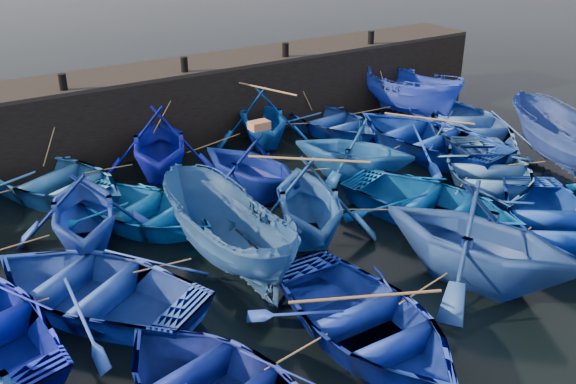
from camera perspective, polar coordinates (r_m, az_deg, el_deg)
ground at (r=15.46m, az=6.46°, el=-6.61°), size 120.00×120.00×0.00m
quay_wall at (r=23.27m, az=-9.85°, el=7.69°), size 26.00×2.50×2.50m
quay_top at (r=22.92m, az=-10.09°, el=10.82°), size 26.00×2.50×0.12m
bollard_1 at (r=20.83m, az=-19.39°, el=9.22°), size 0.24×0.24×0.50m
bollard_2 at (r=22.04m, az=-9.20°, el=11.14°), size 0.24×0.24×0.50m
bollard_3 at (r=23.87m, az=-0.22°, el=12.53°), size 0.24×0.24×0.50m
bollard_4 at (r=26.19m, az=7.39°, el=13.47°), size 0.24×0.24×0.50m
boat_1 at (r=19.70m, az=-20.10°, el=1.00°), size 5.70×6.37×1.09m
boat_2 at (r=20.20m, az=-11.43°, el=4.37°), size 4.89×5.21×2.19m
boat_3 at (r=22.41m, az=-2.32°, el=6.71°), size 4.33×4.66×2.01m
boat_4 at (r=23.68m, az=3.81°, el=6.33°), size 3.65×4.80×0.93m
boat_5 at (r=25.74m, az=10.67°, el=8.71°), size 2.33×5.24×1.97m
boat_7 at (r=16.54m, az=-17.72°, el=-1.35°), size 4.39×4.77×2.10m
boat_8 at (r=17.39m, az=-12.83°, el=-1.53°), size 4.92×5.51×0.94m
boat_9 at (r=18.39m, az=-3.31°, el=2.45°), size 4.15×4.54×2.02m
boat_10 at (r=19.65m, az=5.86°, el=3.83°), size 4.84×4.94×1.98m
boat_11 at (r=22.20m, az=12.26°, el=4.86°), size 5.05×6.42×1.21m
boat_12 at (r=23.45m, az=15.95°, el=5.54°), size 6.61×7.09×1.20m
boat_14 at (r=14.32m, az=-16.98°, el=-7.95°), size 5.95×6.39×1.08m
boat_15 at (r=14.90m, az=-5.57°, el=-3.65°), size 2.05×4.99×1.90m
boat_16 at (r=16.14m, az=1.81°, el=-0.68°), size 4.89×5.16×2.14m
boat_17 at (r=17.65m, az=12.67°, el=-0.92°), size 5.11×5.96×1.04m
boat_18 at (r=19.98m, az=17.34°, el=1.76°), size 6.20×6.47×1.09m
boat_19 at (r=21.84m, az=23.48°, el=4.06°), size 3.19×5.48×2.00m
boat_22 at (r=12.86m, az=6.82°, el=-11.21°), size 3.61×5.01×1.03m
boat_23 at (r=14.79m, az=16.68°, el=-3.75°), size 5.31×5.70×2.43m
boat_24 at (r=17.70m, az=22.56°, el=-2.27°), size 5.79×6.12×1.03m
wooden_crate at (r=18.12m, az=-2.57°, el=5.94°), size 0.56×0.37×0.24m
mooring_ropes at (r=18.71m, az=-2.87°, el=2.44°), size 17.59×11.99×2.10m
loose_oars at (r=17.87m, az=4.66°, el=3.85°), size 10.40×12.61×1.17m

